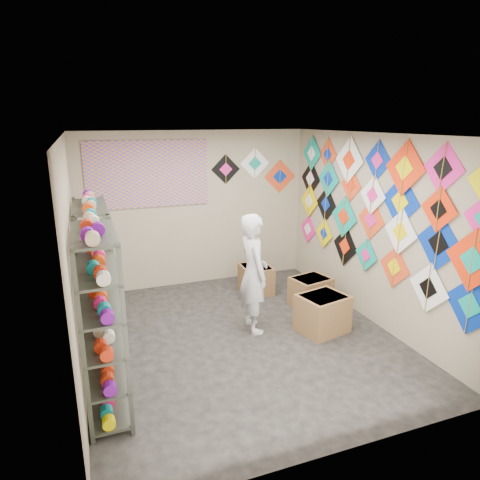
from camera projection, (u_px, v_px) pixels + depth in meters
name	position (u px, v px, depth m)	size (l,w,h in m)	color
ground	(241.00, 338.00, 5.83)	(4.50, 4.50, 0.00)	black
room_walls	(241.00, 221.00, 5.38)	(4.50, 4.50, 4.50)	tan
shelf_rack_front	(102.00, 322.00, 4.21)	(0.40, 1.10, 1.90)	#4C5147
shelf_rack_back	(96.00, 278.00, 5.38)	(0.40, 1.10, 1.90)	#4C5147
string_spools	(98.00, 289.00, 4.77)	(0.12, 2.36, 0.12)	#F91566
kite_wall_display	(374.00, 210.00, 5.99)	(0.06, 4.24, 2.06)	#062DAC
back_wall_kites	(257.00, 170.00, 7.68)	(1.62, 0.02, 0.84)	black
poster	(148.00, 174.00, 7.03)	(2.00, 0.01, 1.10)	#6054B6
shopkeeper	(253.00, 273.00, 5.86)	(0.42, 0.62, 1.68)	silver
carton_a	(322.00, 313.00, 5.96)	(0.63, 0.53, 0.53)	brown
carton_b	(310.00, 292.00, 6.77)	(0.57, 0.47, 0.47)	brown
carton_c	(256.00, 279.00, 7.31)	(0.49, 0.54, 0.47)	brown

